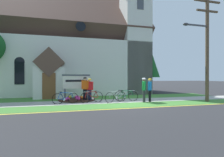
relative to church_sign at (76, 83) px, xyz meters
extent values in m
plane|color=#2B2B2D|center=(3.31, 1.18, -1.33)|extent=(140.00, 140.00, 0.00)
cube|color=#A8A59E|center=(0.56, -1.43, -1.32)|extent=(32.00, 2.12, 0.01)
cube|color=#427F33|center=(0.56, -3.46, -1.32)|extent=(32.00, 1.94, 0.01)
cube|color=#427F33|center=(0.56, 1.08, -1.32)|extent=(24.00, 2.91, 0.01)
cube|color=yellow|center=(0.56, -4.58, -1.32)|extent=(28.00, 0.16, 0.01)
cube|color=silver|center=(0.56, 7.74, 1.36)|extent=(14.53, 10.42, 5.38)
cube|color=brown|center=(0.56, 7.74, 5.51)|extent=(15.03, 10.61, 10.61)
cube|color=silver|center=(6.46, 3.89, 4.20)|extent=(2.72, 2.72, 11.06)
cube|color=#474C56|center=(6.46, 2.51, 7.83)|extent=(0.70, 0.06, 1.20)
cube|color=silver|center=(-2.06, 1.73, -0.03)|extent=(2.40, 1.60, 2.60)
cube|color=brown|center=(-2.06, 1.73, 1.62)|extent=(2.40, 1.80, 2.40)
cube|color=brown|center=(-2.06, 0.91, -0.28)|extent=(1.00, 0.06, 2.10)
cube|color=black|center=(-4.53, 2.50, 0.77)|extent=(0.76, 0.06, 1.90)
cone|color=black|center=(-4.53, 2.50, 1.72)|extent=(0.80, 0.06, 0.80)
cylinder|color=black|center=(0.56, 2.50, 5.07)|extent=(0.90, 0.06, 0.90)
cube|color=#474C56|center=(-0.84, -0.04, -0.89)|extent=(0.12, 0.12, 0.88)
cube|color=#474C56|center=(0.84, 0.04, -0.89)|extent=(0.12, 0.12, 0.88)
cube|color=silver|center=(0.00, 0.00, 0.03)|extent=(2.00, 0.18, 0.96)
cube|color=#474C56|center=(0.00, 0.00, 0.57)|extent=(2.13, 0.23, 0.12)
cube|color=black|center=(0.00, -0.04, 0.15)|extent=(1.60, 0.09, 0.16)
cylinder|color=#382319|center=(0.00, -0.38, -1.28)|extent=(2.64, 2.64, 0.10)
ellipsoid|color=orange|center=(0.34, -0.42, -1.11)|extent=(0.36, 0.36, 0.24)
ellipsoid|color=#CC338C|center=(0.05, -0.02, -1.11)|extent=(0.36, 0.36, 0.24)
ellipsoid|color=gold|center=(-0.57, 0.34, -1.11)|extent=(0.36, 0.36, 0.24)
ellipsoid|color=#CC338C|center=(-0.69, -0.98, -1.11)|extent=(0.36, 0.36, 0.24)
ellipsoid|color=#CC338C|center=(0.08, -1.11, -1.11)|extent=(0.36, 0.36, 0.24)
torus|color=black|center=(3.06, -1.30, -0.99)|extent=(0.69, 0.26, 0.72)
torus|color=black|center=(4.03, -1.62, -0.99)|extent=(0.69, 0.26, 0.72)
cylinder|color=#19723F|center=(3.70, -1.51, -0.81)|extent=(0.54, 0.21, 0.48)
cylinder|color=#19723F|center=(3.59, -1.48, -0.59)|extent=(0.73, 0.28, 0.04)
cylinder|color=#19723F|center=(3.34, -1.39, -0.82)|extent=(0.25, 0.12, 0.46)
cylinder|color=#19723F|center=(3.25, -1.36, -1.01)|extent=(0.40, 0.17, 0.09)
cylinder|color=#19723F|center=(3.15, -1.33, -0.79)|extent=(0.22, 0.10, 0.41)
cylinder|color=#19723F|center=(3.99, -1.61, -0.79)|extent=(0.12, 0.07, 0.41)
ellipsoid|color=black|center=(3.23, -1.36, -0.57)|extent=(0.25, 0.15, 0.05)
cylinder|color=silver|center=(3.95, -1.60, -0.57)|extent=(0.43, 0.17, 0.03)
cylinder|color=silver|center=(3.45, -1.43, -1.04)|extent=(0.18, 0.08, 0.18)
torus|color=black|center=(-1.29, -1.94, -0.99)|extent=(0.72, 0.17, 0.72)
torus|color=black|center=(-0.31, -1.75, -0.99)|extent=(0.72, 0.17, 0.72)
cylinder|color=#194CA5|center=(-0.65, -1.81, -0.84)|extent=(0.54, 0.13, 0.42)
cylinder|color=#194CA5|center=(-0.76, -1.83, -0.61)|extent=(0.73, 0.17, 0.10)
cylinder|color=#194CA5|center=(-1.01, -1.88, -0.81)|extent=(0.25, 0.08, 0.48)
cylinder|color=#194CA5|center=(-1.10, -1.90, -1.01)|extent=(0.40, 0.11, 0.09)
cylinder|color=#194CA5|center=(-1.21, -1.92, -0.78)|extent=(0.22, 0.07, 0.42)
cylinder|color=#194CA5|center=(-0.35, -1.76, -0.81)|extent=(0.12, 0.06, 0.35)
ellipsoid|color=black|center=(-1.12, -1.90, -0.55)|extent=(0.25, 0.12, 0.05)
cylinder|color=silver|center=(-0.39, -1.77, -0.62)|extent=(0.44, 0.11, 0.03)
cylinder|color=silver|center=(-0.90, -1.86, -1.04)|extent=(0.18, 0.05, 0.18)
torus|color=black|center=(3.07, -1.77, -0.97)|extent=(0.71, 0.30, 0.75)
torus|color=black|center=(2.11, -2.14, -0.97)|extent=(0.71, 0.30, 0.75)
cylinder|color=#B7B7BC|center=(2.44, -2.01, -0.82)|extent=(0.53, 0.23, 0.44)
cylinder|color=#B7B7BC|center=(2.54, -1.97, -0.58)|extent=(0.72, 0.31, 0.10)
cylinder|color=#B7B7BC|center=(2.79, -1.87, -0.79)|extent=(0.25, 0.13, 0.49)
cylinder|color=#B7B7BC|center=(2.88, -1.84, -1.00)|extent=(0.40, 0.18, 0.09)
cylinder|color=#B7B7BC|center=(2.99, -1.80, -0.76)|extent=(0.22, 0.11, 0.44)
cylinder|color=#B7B7BC|center=(2.15, -2.12, -0.79)|extent=(0.12, 0.08, 0.37)
ellipsoid|color=black|center=(2.90, -1.83, -0.52)|extent=(0.25, 0.16, 0.05)
cylinder|color=silver|center=(2.19, -2.11, -0.59)|extent=(0.42, 0.18, 0.03)
cylinder|color=silver|center=(2.69, -1.91, -1.03)|extent=(0.18, 0.08, 0.18)
torus|color=black|center=(1.41, -1.59, -0.97)|extent=(0.71, 0.29, 0.74)
torus|color=black|center=(0.48, -1.93, -0.97)|extent=(0.71, 0.29, 0.74)
cylinder|color=#A51E19|center=(0.79, -1.82, -0.81)|extent=(0.52, 0.22, 0.46)
cylinder|color=#A51E19|center=(0.90, -1.78, -0.59)|extent=(0.71, 0.29, 0.05)
cylinder|color=#A51E19|center=(1.14, -1.69, -0.80)|extent=(0.25, 0.12, 0.46)
cylinder|color=#A51E19|center=(1.23, -1.66, -1.00)|extent=(0.39, 0.17, 0.09)
cylinder|color=#A51E19|center=(1.33, -1.62, -0.78)|extent=(0.21, 0.11, 0.41)
cylinder|color=#A51E19|center=(0.51, -1.92, -0.78)|extent=(0.12, 0.07, 0.39)
ellipsoid|color=black|center=(1.24, -1.66, -0.55)|extent=(0.25, 0.16, 0.05)
cylinder|color=silver|center=(0.55, -1.91, -0.57)|extent=(0.42, 0.18, 0.03)
cylinder|color=silver|center=(1.04, -1.73, -1.03)|extent=(0.18, 0.08, 0.18)
cylinder|color=black|center=(0.63, -0.97, -0.89)|extent=(0.15, 0.15, 0.87)
cylinder|color=black|center=(0.51, -0.85, -0.89)|extent=(0.15, 0.15, 0.87)
cube|color=#E55914|center=(0.57, -0.91, -0.14)|extent=(0.49, 0.49, 0.64)
sphere|color=beige|center=(0.57, -0.91, 0.29)|extent=(0.23, 0.23, 0.23)
ellipsoid|color=black|center=(0.57, -0.91, 0.35)|extent=(0.37, 0.37, 0.16)
cylinder|color=#E55914|center=(0.75, -1.15, -0.11)|extent=(0.09, 0.14, 0.58)
cylinder|color=#E55914|center=(0.39, -0.68, -0.11)|extent=(0.09, 0.13, 0.58)
cylinder|color=#191E38|center=(0.85, -1.05, -0.92)|extent=(0.15, 0.15, 0.82)
cylinder|color=#191E38|center=(0.94, -1.14, -0.92)|extent=(0.15, 0.15, 0.82)
cube|color=red|center=(0.89, -1.09, -0.21)|extent=(0.47, 0.47, 0.60)
sphere|color=beige|center=(0.89, -1.09, 0.20)|extent=(0.21, 0.21, 0.21)
ellipsoid|color=gold|center=(0.89, -1.09, 0.25)|extent=(0.34, 0.34, 0.15)
cylinder|color=red|center=(0.72, -0.87, -0.18)|extent=(0.09, 0.10, 0.54)
cylinder|color=red|center=(1.06, -1.32, -0.18)|extent=(0.09, 0.22, 0.54)
cylinder|color=#2D2D33|center=(4.54, -2.44, -0.91)|extent=(0.15, 0.15, 0.84)
cylinder|color=#2D2D33|center=(4.44, -2.59, -0.91)|extent=(0.15, 0.15, 0.84)
cube|color=green|center=(4.49, -2.52, -0.18)|extent=(0.43, 0.51, 0.61)
sphere|color=#936B51|center=(4.49, -2.52, 0.24)|extent=(0.22, 0.22, 0.22)
ellipsoid|color=silver|center=(4.49, -2.52, 0.30)|extent=(0.35, 0.34, 0.15)
cylinder|color=green|center=(4.68, -2.30, -0.15)|extent=(0.09, 0.22, 0.56)
cylinder|color=green|center=(4.29, -2.73, -0.15)|extent=(0.09, 0.24, 0.56)
cylinder|color=black|center=(5.00, -2.39, -0.92)|extent=(0.15, 0.15, 0.82)
cylinder|color=black|center=(4.91, -2.52, -0.92)|extent=(0.15, 0.15, 0.82)
cube|color=blue|center=(4.96, -2.46, -0.21)|extent=(0.44, 0.49, 0.60)
sphere|color=tan|center=(4.96, -2.46, 0.20)|extent=(0.21, 0.21, 0.21)
ellipsoid|color=gold|center=(4.96, -2.46, 0.26)|extent=(0.35, 0.34, 0.15)
cylinder|color=blue|center=(5.16, -2.25, -0.18)|extent=(0.09, 0.14, 0.55)
cylinder|color=blue|center=(4.76, -2.66, -0.18)|extent=(0.09, 0.19, 0.55)
cylinder|color=brown|center=(9.09, -3.27, 2.59)|extent=(0.24, 0.24, 7.83)
cube|color=brown|center=(9.09, -3.27, 5.90)|extent=(2.20, 0.12, 0.12)
cube|color=brown|center=(9.09, -3.27, 5.20)|extent=(1.80, 0.12, 0.12)
cube|color=#4C4C51|center=(8.19, -3.27, 4.10)|extent=(1.80, 0.10, 0.10)
ellipsoid|color=#3F3F44|center=(7.29, -3.27, 4.10)|extent=(0.44, 0.28, 0.20)
cylinder|color=#3D2D1E|center=(7.97, 4.88, -0.45)|extent=(0.36, 0.36, 1.76)
cone|color=#195623|center=(7.97, 4.88, 3.26)|extent=(3.59, 3.59, 5.66)
ellipsoid|color=#847A5B|center=(-6.99, 81.69, -1.33)|extent=(108.33, 48.82, 20.76)
camera|label=1|loc=(-0.84, -13.75, 0.38)|focal=28.20mm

